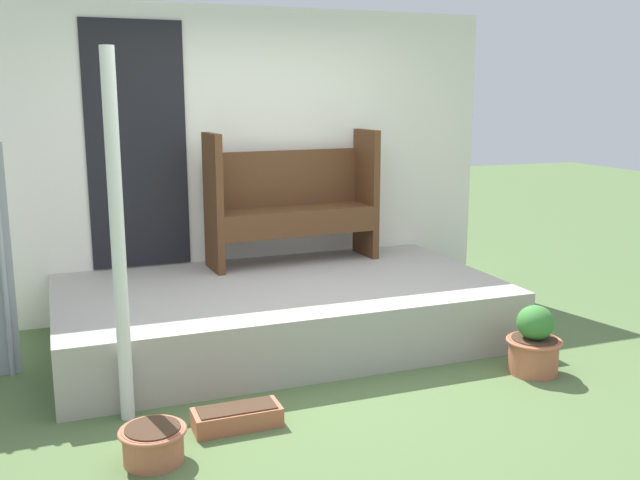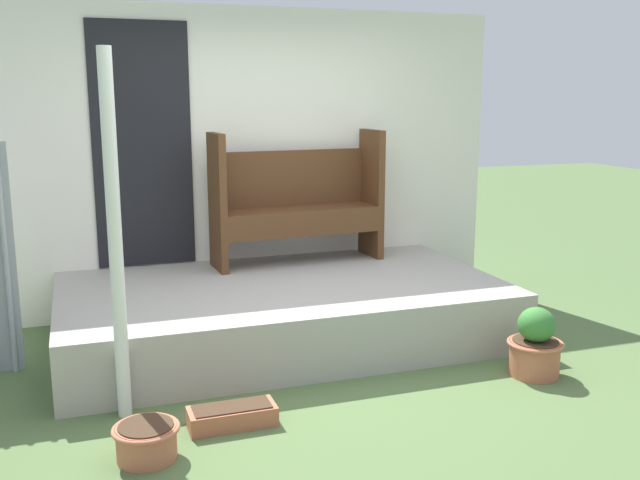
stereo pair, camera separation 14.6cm
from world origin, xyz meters
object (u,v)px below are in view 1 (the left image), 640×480
at_px(bench, 292,197).
at_px(flower_pot_middle, 534,344).
at_px(planter_box_rect, 237,417).
at_px(support_post, 118,241).
at_px(flower_pot_left, 153,442).

xyz_separation_m(bench, flower_pot_middle, (1.09, -1.93, -0.80)).
bearing_deg(planter_box_rect, support_post, 149.10).
bearing_deg(flower_pot_middle, support_post, 174.24).
bearing_deg(support_post, flower_pot_middle, -5.76).
height_order(flower_pot_left, planter_box_rect, flower_pot_left).
height_order(flower_pot_left, flower_pot_middle, flower_pot_middle).
distance_m(bench, planter_box_rect, 2.44).
bearing_deg(bench, support_post, -137.15).
height_order(bench, flower_pot_left, bench).
xyz_separation_m(support_post, flower_pot_middle, (2.68, -0.27, -0.86)).
relative_size(flower_pot_middle, planter_box_rect, 0.94).
xyz_separation_m(flower_pot_left, planter_box_rect, (0.50, 0.23, -0.05)).
height_order(support_post, planter_box_rect, support_post).
distance_m(flower_pot_middle, planter_box_rect, 2.11).
bearing_deg(planter_box_rect, bench, 63.11).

